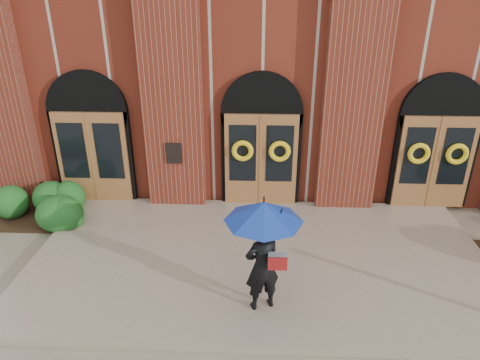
{
  "coord_description": "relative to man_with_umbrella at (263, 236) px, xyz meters",
  "views": [
    {
      "loc": [
        -0.11,
        -7.78,
        5.59
      ],
      "look_at": [
        -0.48,
        1.0,
        1.59
      ],
      "focal_mm": 32.0,
      "sensor_mm": 36.0,
      "label": 1
    }
  ],
  "objects": [
    {
      "name": "ground",
      "position": [
        -0.03,
        1.48,
        -1.67
      ],
      "size": [
        90.0,
        90.0,
        0.0
      ],
      "primitive_type": "plane",
      "color": "gray",
      "rests_on": "ground"
    },
    {
      "name": "landing",
      "position": [
        -0.03,
        1.63,
        -1.6
      ],
      "size": [
        10.0,
        5.3,
        0.15
      ],
      "primitive_type": "cube",
      "color": "gray",
      "rests_on": "ground"
    },
    {
      "name": "church_building",
      "position": [
        -0.03,
        10.27,
        1.83
      ],
      "size": [
        16.2,
        12.53,
        7.0
      ],
      "color": "#602214",
      "rests_on": "ground"
    },
    {
      "name": "man_with_umbrella",
      "position": [
        0.0,
        0.0,
        0.0
      ],
      "size": [
        1.76,
        1.76,
        2.18
      ],
      "rotation": [
        0.0,
        0.0,
        3.51
      ],
      "color": "black",
      "rests_on": "landing"
    },
    {
      "name": "hedge_wall_left",
      "position": [
        -5.3,
        3.32,
        -1.26
      ],
      "size": [
        3.21,
        1.28,
        0.82
      ],
      "primitive_type": "ellipsoid",
      "color": "#1A501A",
      "rests_on": "ground"
    }
  ]
}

